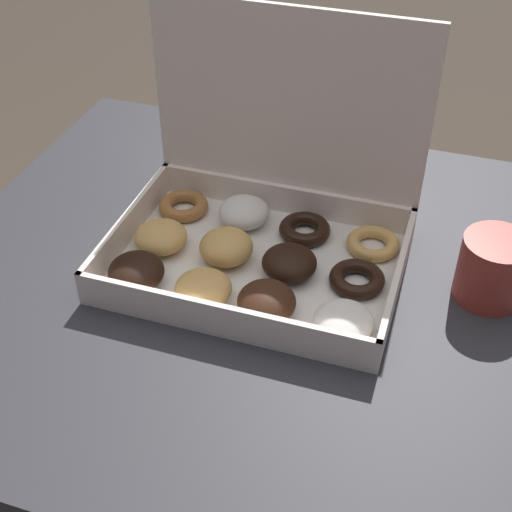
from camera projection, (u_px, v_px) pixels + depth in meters
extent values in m
cube|color=#2D2D33|center=(274.00, 286.00, 0.97)|extent=(0.94, 0.81, 0.03)
cylinder|color=#2D2D33|center=(136.00, 273.00, 1.57)|extent=(0.06, 0.06, 0.72)
cube|color=silver|center=(256.00, 267.00, 0.97)|extent=(0.39, 0.28, 0.01)
cube|color=silver|center=(221.00, 319.00, 0.86)|extent=(0.39, 0.01, 0.04)
cube|color=silver|center=(284.00, 199.00, 1.05)|extent=(0.39, 0.01, 0.04)
cube|color=silver|center=(128.00, 226.00, 1.00)|extent=(0.01, 0.28, 0.04)
cube|color=silver|center=(397.00, 282.00, 0.91)|extent=(0.01, 0.28, 0.04)
cube|color=silver|center=(289.00, 102.00, 0.96)|extent=(0.39, 0.01, 0.26)
ellipsoid|color=black|center=(136.00, 272.00, 0.93)|extent=(0.07, 0.07, 0.04)
ellipsoid|color=tan|center=(203.00, 288.00, 0.91)|extent=(0.07, 0.07, 0.03)
ellipsoid|color=#381E11|center=(267.00, 302.00, 0.88)|extent=(0.07, 0.07, 0.04)
ellipsoid|color=white|center=(343.00, 322.00, 0.86)|extent=(0.07, 0.07, 0.04)
ellipsoid|color=tan|center=(161.00, 237.00, 0.99)|extent=(0.07, 0.07, 0.04)
ellipsoid|color=tan|center=(226.00, 247.00, 0.96)|extent=(0.07, 0.07, 0.04)
ellipsoid|color=black|center=(289.00, 263.00, 0.94)|extent=(0.07, 0.07, 0.04)
torus|color=black|center=(357.00, 279.00, 0.93)|extent=(0.07, 0.07, 0.02)
torus|color=#9E6633|center=(184.00, 206.00, 1.06)|extent=(0.07, 0.07, 0.02)
ellipsoid|color=white|center=(244.00, 212.00, 1.03)|extent=(0.07, 0.07, 0.04)
torus|color=black|center=(305.00, 229.00, 1.01)|extent=(0.07, 0.07, 0.02)
torus|color=tan|center=(373.00, 244.00, 0.99)|extent=(0.07, 0.07, 0.02)
cylinder|color=#A3382D|center=(493.00, 269.00, 0.90)|extent=(0.09, 0.09, 0.09)
cylinder|color=black|center=(499.00, 244.00, 0.88)|extent=(0.07, 0.07, 0.01)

